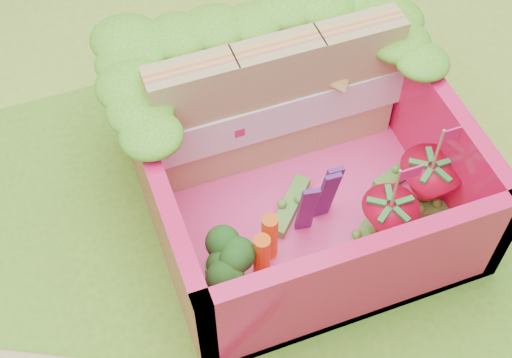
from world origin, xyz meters
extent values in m
plane|color=#8ABF35|center=(0.00, 0.00, 0.00)|extent=(14.00, 14.00, 0.00)
cube|color=#62AB26|center=(0.00, 0.00, 0.01)|extent=(2.60, 2.60, 0.03)
cube|color=#FF4193|center=(0.39, 0.26, 0.06)|extent=(1.30, 1.30, 0.05)
cube|color=#E71352|center=(0.39, 0.87, 0.31)|extent=(1.30, 0.07, 0.55)
cube|color=#E71352|center=(0.39, -0.36, 0.31)|extent=(1.30, 0.07, 0.55)
cube|color=#E71352|center=(-0.23, 0.26, 0.31)|extent=(0.07, 1.30, 0.55)
cube|color=#E71352|center=(1.00, 0.26, 0.31)|extent=(0.07, 1.30, 0.55)
ellipsoid|color=#3C8E19|center=(-0.11, 0.84, 0.64)|extent=(0.30, 0.30, 0.11)
ellipsoid|color=#3C8E19|center=(0.05, 0.84, 0.64)|extent=(0.30, 0.30, 0.11)
ellipsoid|color=#3C8E19|center=(0.22, 0.84, 0.64)|extent=(0.30, 0.30, 0.11)
ellipsoid|color=#3C8E19|center=(0.39, 0.84, 0.64)|extent=(0.30, 0.30, 0.11)
ellipsoid|color=#3C8E19|center=(0.55, 0.84, 0.64)|extent=(0.30, 0.30, 0.11)
ellipsoid|color=#3C8E19|center=(0.72, 0.84, 0.64)|extent=(0.30, 0.30, 0.11)
ellipsoid|color=#3C8E19|center=(-0.19, 0.36, 0.64)|extent=(0.27, 0.27, 0.10)
ellipsoid|color=#3C8E19|center=(-0.19, 0.50, 0.64)|extent=(0.27, 0.27, 0.10)
ellipsoid|color=#3C8E19|center=(-0.19, 0.64, 0.64)|extent=(0.27, 0.27, 0.10)
ellipsoid|color=#3C8E19|center=(-0.19, 0.78, 0.64)|extent=(0.27, 0.27, 0.10)
ellipsoid|color=#3C8E19|center=(-0.19, 0.92, 0.64)|extent=(0.27, 0.27, 0.10)
ellipsoid|color=#3C8E19|center=(0.97, 0.36, 0.64)|extent=(0.27, 0.27, 0.10)
ellipsoid|color=#3C8E19|center=(0.97, 0.50, 0.64)|extent=(0.27, 0.27, 0.10)
ellipsoid|color=#3C8E19|center=(0.97, 0.64, 0.64)|extent=(0.27, 0.27, 0.10)
cube|color=tan|center=(0.02, 0.53, 0.41)|extent=(0.38, 0.15, 0.67)
cube|color=tan|center=(0.39, 0.53, 0.41)|extent=(0.38, 0.15, 0.67)
cube|color=tan|center=(0.76, 0.53, 0.41)|extent=(0.38, 0.15, 0.67)
cube|color=white|center=(0.39, 0.53, 0.38)|extent=(1.20, 0.17, 0.20)
cylinder|color=#669347|center=(-0.08, -0.06, 0.15)|extent=(0.12, 0.12, 0.15)
ellipsoid|color=#16531B|center=(-0.08, -0.06, 0.29)|extent=(0.33, 0.33, 0.12)
cylinder|color=#FF6115|center=(0.09, -0.08, 0.22)|extent=(0.07, 0.07, 0.28)
cylinder|color=#FF6115|center=(0.16, 0.01, 0.21)|extent=(0.07, 0.07, 0.26)
cube|color=#511A5C|center=(0.34, 0.04, 0.27)|extent=(0.07, 0.03, 0.38)
cube|color=#511A5C|center=(0.44, 0.08, 0.27)|extent=(0.07, 0.02, 0.38)
cube|color=#511A5C|center=(0.47, 0.11, 0.27)|extent=(0.07, 0.02, 0.38)
cone|color=red|center=(0.65, -0.09, 0.20)|extent=(0.24, 0.24, 0.24)
cylinder|color=tan|center=(0.65, -0.09, 0.44)|extent=(0.01, 0.01, 0.24)
cube|color=#D32374|center=(0.70, -0.09, 0.52)|extent=(0.10, 0.01, 0.06)
cone|color=red|center=(0.89, 0.01, 0.21)|extent=(0.27, 0.27, 0.27)
cylinder|color=tan|center=(0.89, 0.01, 0.47)|extent=(0.01, 0.01, 0.24)
cube|color=#D32374|center=(0.94, 0.01, 0.55)|extent=(0.10, 0.01, 0.06)
cube|color=green|center=(0.89, 0.19, 0.11)|extent=(0.33, 0.16, 0.05)
cube|color=green|center=(0.89, -0.04, 0.11)|extent=(0.32, 0.17, 0.05)
cube|color=green|center=(0.57, -0.07, 0.11)|extent=(0.30, 0.25, 0.05)
cube|color=green|center=(0.33, 0.19, 0.11)|extent=(0.27, 0.28, 0.05)
cube|color=#E5CA7D|center=(-0.94, -0.07, 0.05)|extent=(2.19, 1.14, 0.05)
camera|label=1|loc=(-0.43, -1.44, 2.70)|focal=50.00mm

